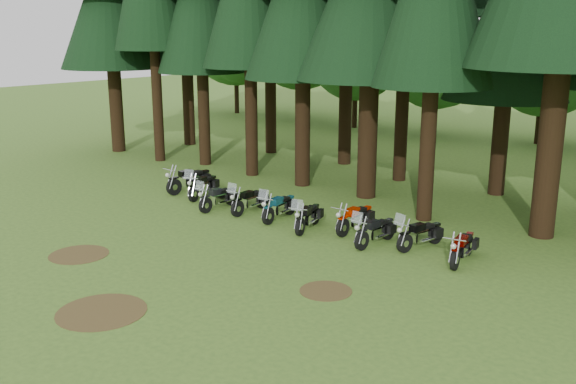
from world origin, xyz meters
name	(u,v)px	position (x,y,z in m)	size (l,w,h in m)	color
ground	(195,259)	(0.00, 0.00, 0.00)	(120.00, 120.00, 0.00)	#436925
decid_0	(237,39)	(-22.10, 25.26, 5.90)	(8.00, 7.78, 10.00)	black
decid_1	(302,40)	(-15.99, 25.76, 5.83)	(7.91, 7.69, 9.88)	black
decid_2	(358,55)	(-10.43, 24.78, 4.95)	(6.72, 6.53, 8.40)	black
decid_3	(438,64)	(-4.71, 25.13, 4.51)	(6.12, 5.95, 7.65)	black
decid_4	(548,70)	(1.58, 26.32, 4.37)	(5.93, 5.76, 7.41)	black
dirt_patch_0	(79,254)	(-3.00, -2.00, 0.01)	(1.80, 1.80, 0.01)	#4C3D1E
dirt_patch_1	(326,291)	(4.50, 0.50, 0.01)	(1.40, 1.40, 0.01)	#4C3D1E
dirt_patch_2	(102,312)	(1.00, -4.00, 0.01)	(2.20, 2.20, 0.01)	#4C3D1E
motorcycle_0	(190,180)	(-6.16, 5.47, 0.48)	(0.41, 2.33, 0.95)	black
motorcycle_1	(203,186)	(-5.03, 5.15, 0.46)	(0.84, 2.17, 1.37)	black
motorcycle_2	(219,198)	(-3.30, 4.31, 0.43)	(0.38, 2.04, 1.29)	black
motorcycle_3	(250,201)	(-2.07, 4.74, 0.44)	(0.39, 2.09, 1.32)	black
motorcycle_4	(279,208)	(-0.63, 4.72, 0.45)	(0.54, 2.13, 1.33)	black
motorcycle_5	(308,217)	(0.91, 4.41, 0.44)	(0.82, 2.07, 1.31)	black
motorcycle_6	(355,219)	(2.27, 5.28, 0.44)	(0.29, 2.10, 0.85)	black
motorcycle_7	(375,232)	(3.53, 4.51, 0.43)	(0.45, 2.07, 1.30)	black
motorcycle_8	(420,235)	(4.80, 5.13, 0.43)	(0.75, 2.04, 1.29)	black
motorcycle_9	(462,248)	(6.36, 4.78, 0.43)	(0.44, 2.05, 0.84)	black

